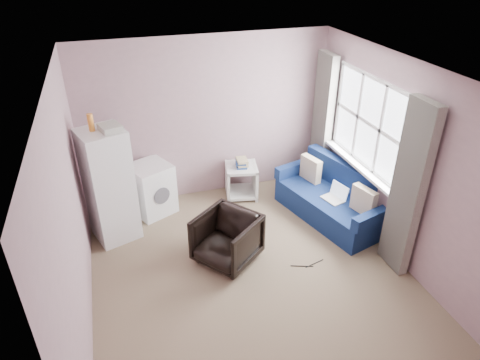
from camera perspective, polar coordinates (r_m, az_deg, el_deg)
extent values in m
cube|color=#867158|center=(5.48, 1.42, -12.32)|extent=(3.80, 4.20, 0.02)
cube|color=silver|center=(4.22, 1.85, 13.96)|extent=(3.80, 4.20, 0.02)
cube|color=#A9858D|center=(6.55, -4.42, 8.11)|extent=(3.80, 0.02, 2.50)
cube|color=#A9858D|center=(3.25, 14.42, -19.26)|extent=(3.80, 0.02, 2.50)
cube|color=#A9858D|center=(4.56, -21.80, -4.51)|extent=(0.02, 4.20, 2.50)
cube|color=#A9858D|center=(5.58, 20.53, 2.16)|extent=(0.02, 4.20, 2.50)
cube|color=white|center=(5.97, 16.91, 7.26)|extent=(0.01, 1.60, 1.20)
imported|color=black|center=(5.44, -1.77, -7.60)|extent=(0.95, 0.96, 0.72)
cube|color=white|center=(5.90, -17.05, -0.77)|extent=(0.69, 0.69, 1.58)
cube|color=#54535B|center=(6.07, -14.37, -1.65)|extent=(0.17, 0.48, 0.02)
cube|color=#54535B|center=(6.03, -15.62, 2.84)|extent=(0.03, 0.03, 0.45)
cube|color=white|center=(5.81, -14.87, 2.59)|extent=(0.13, 0.36, 0.54)
cylinder|color=orange|center=(5.54, -19.28, 7.25)|extent=(0.09, 0.09, 0.22)
cube|color=#B4B5AB|center=(5.49, -16.93, 6.68)|extent=(0.31, 0.33, 0.08)
cube|color=white|center=(6.50, -11.72, -1.14)|extent=(0.73, 0.73, 0.78)
cube|color=#54535B|center=(6.31, -11.96, 1.62)|extent=(0.67, 0.66, 0.05)
cylinder|color=#54535B|center=(6.29, -10.37, -2.08)|extent=(0.24, 0.12, 0.26)
cube|color=silver|center=(6.69, 0.19, 1.68)|extent=(0.57, 0.57, 0.04)
cube|color=silver|center=(6.91, 0.18, -1.59)|extent=(0.57, 0.57, 0.04)
cube|color=silver|center=(6.79, -1.67, -0.21)|extent=(0.14, 0.48, 0.54)
cube|color=silver|center=(6.83, 2.02, -0.02)|extent=(0.14, 0.48, 0.54)
cube|color=navy|center=(6.67, 0.19, 1.96)|extent=(0.21, 0.26, 0.03)
cube|color=tan|center=(6.66, 0.30, 2.22)|extent=(0.19, 0.25, 0.03)
cube|color=navy|center=(6.64, 0.09, 2.47)|extent=(0.22, 0.27, 0.03)
cube|color=tan|center=(6.62, 0.27, 2.68)|extent=(0.18, 0.25, 0.03)
cube|color=navy|center=(6.47, 11.97, -3.43)|extent=(1.21, 1.82, 0.37)
cube|color=navy|center=(6.47, 14.32, 0.31)|extent=(0.61, 1.65, 0.41)
cube|color=navy|center=(5.89, 17.65, -4.69)|extent=(0.80, 0.34, 0.19)
cube|color=navy|center=(6.83, 7.57, 1.60)|extent=(0.80, 0.34, 0.19)
cube|color=beige|center=(6.01, 16.17, -2.64)|extent=(0.21, 0.39, 0.37)
cube|color=beige|center=(6.64, 9.41, 1.48)|extent=(0.21, 0.39, 0.37)
cube|color=silver|center=(6.27, 12.25, -2.52)|extent=(0.29, 0.35, 0.02)
cube|color=silver|center=(6.29, 13.11, -1.39)|extent=(0.14, 0.31, 0.20)
cube|color=white|center=(6.19, 15.54, 1.83)|extent=(0.14, 1.70, 0.04)
cube|color=white|center=(6.21, 15.97, 2.14)|extent=(0.02, 1.68, 0.05)
cube|color=white|center=(5.96, 16.76, 7.25)|extent=(0.02, 1.68, 0.05)
cube|color=white|center=(5.77, 17.64, 12.74)|extent=(0.02, 1.68, 0.05)
cube|color=white|center=(5.38, 21.26, 3.98)|extent=(0.02, 0.05, 1.20)
cube|color=white|center=(5.76, 18.16, 6.24)|extent=(0.02, 0.05, 1.20)
cube|color=white|center=(6.17, 15.45, 8.19)|extent=(0.02, 0.05, 1.20)
cube|color=white|center=(6.59, 13.05, 9.88)|extent=(0.02, 0.05, 1.20)
cube|color=beige|center=(5.32, 21.46, -1.29)|extent=(0.12, 0.46, 2.18)
cube|color=beige|center=(6.92, 10.90, 7.50)|extent=(0.12, 0.46, 2.18)
cylinder|color=black|center=(5.67, 9.90, -10.91)|extent=(0.28, 0.08, 0.01)
cylinder|color=black|center=(5.61, 8.26, -11.29)|extent=(0.27, 0.11, 0.01)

